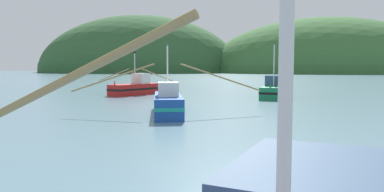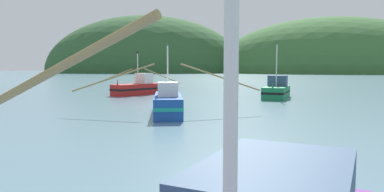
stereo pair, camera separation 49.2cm
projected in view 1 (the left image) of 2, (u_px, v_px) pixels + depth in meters
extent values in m
ellipsoid|color=#386633|center=(320.00, 73.00, 230.29)|extent=(147.71, 118.17, 69.62)
ellipsoid|color=#2D562D|center=(139.00, 72.00, 251.15)|extent=(141.49, 113.19, 78.06)
cube|color=#19479E|center=(168.00, 104.00, 27.13)|extent=(4.68, 8.46, 1.47)
cube|color=teal|center=(168.00, 103.00, 27.13)|extent=(4.72, 8.54, 0.26)
cone|color=#19479E|center=(167.00, 87.00, 30.83)|extent=(0.26, 0.26, 0.70)
cube|color=silver|center=(168.00, 89.00, 25.99)|extent=(2.13, 2.62, 1.00)
cylinder|color=silver|center=(167.00, 70.00, 27.30)|extent=(0.12, 0.12, 3.70)
cube|color=teal|center=(167.00, 44.00, 27.15)|extent=(0.15, 0.35, 0.20)
cylinder|color=#997F4C|center=(113.00, 78.00, 26.59)|extent=(5.84, 2.22, 2.16)
cylinder|color=#997F4C|center=(221.00, 77.00, 27.34)|extent=(5.84, 2.22, 2.16)
cube|color=#197A47|center=(274.00, 92.00, 40.97)|extent=(2.97, 6.47, 1.36)
cube|color=black|center=(274.00, 92.00, 40.96)|extent=(3.00, 6.53, 0.25)
cone|color=#197A47|center=(270.00, 84.00, 38.19)|extent=(0.22, 0.22, 0.70)
cube|color=#334C6B|center=(275.00, 81.00, 41.64)|extent=(2.25, 1.83, 1.24)
cylinder|color=silver|center=(274.00, 66.00, 40.45)|extent=(0.12, 0.12, 4.74)
cube|color=black|center=(274.00, 43.00, 40.25)|extent=(0.06, 0.36, 0.20)
cube|color=red|center=(135.00, 89.00, 46.16)|extent=(4.83, 7.83, 1.41)
cube|color=black|center=(135.00, 89.00, 46.16)|extent=(4.88, 7.91, 0.25)
cone|color=red|center=(115.00, 82.00, 43.28)|extent=(0.26, 0.26, 0.70)
cube|color=silver|center=(141.00, 78.00, 46.90)|extent=(2.32, 2.18, 1.36)
cylinder|color=silver|center=(135.00, 69.00, 45.91)|extent=(0.12, 0.12, 3.90)
cube|color=black|center=(135.00, 53.00, 45.74)|extent=(0.16, 0.35, 0.20)
cylinder|color=#997F4C|center=(159.00, 76.00, 43.64)|extent=(5.52, 2.27, 1.77)
cylinder|color=#997F4C|center=(114.00, 75.00, 48.39)|extent=(5.52, 2.27, 1.77)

